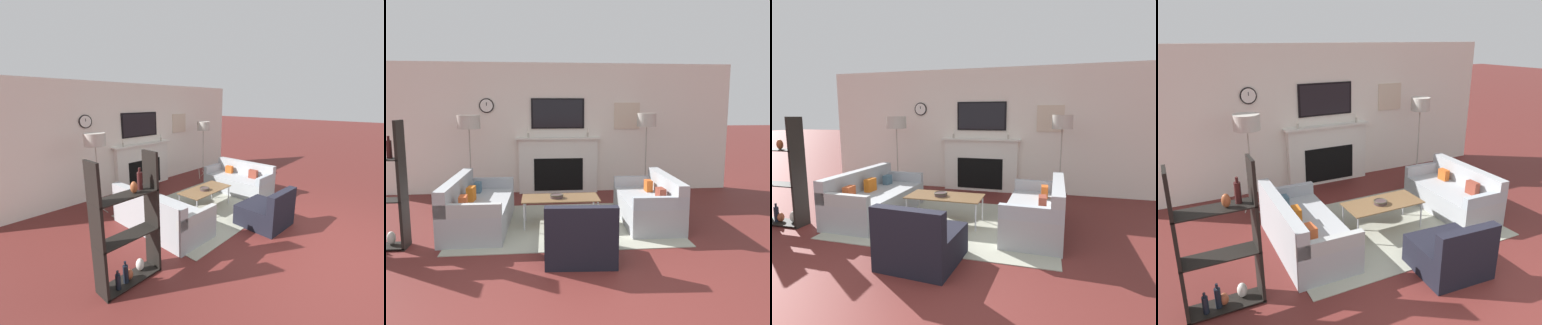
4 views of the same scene
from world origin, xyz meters
The scene contains 11 objects.
ground_plane centered at (0.00, 0.00, 0.00)m, with size 60.00×60.00×0.00m, color #57201D.
fireplace_wall centered at (0.00, 4.80, 1.22)m, with size 7.44×0.28×2.70m.
area_rug centered at (0.00, 2.53, 0.01)m, with size 3.28×2.27×0.01m.
couch_left centered at (-1.34, 2.53, 0.27)m, with size 0.88×1.86×0.76m.
couch_right centered at (1.33, 2.53, 0.27)m, with size 0.83×1.64×0.75m.
armchair centered at (0.09, 1.17, 0.24)m, with size 0.88×0.86×0.73m.
coffee_table centered at (-0.07, 2.49, 0.41)m, with size 1.17×0.55×0.44m.
decorative_bowl centered at (-0.13, 2.46, 0.47)m, with size 0.21×0.21×0.06m.
floor_lamp_left centered at (-1.68, 3.99, 1.51)m, with size 0.42×0.42×1.67m.
floor_lamp_right centered at (1.68, 3.99, 1.53)m, with size 0.37×0.37×1.69m.
shelf_unit centered at (-2.50, 1.76, 0.73)m, with size 0.82×0.28×1.66m.
Camera 1 is at (-4.12, -0.74, 2.26)m, focal length 24.00 mm.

